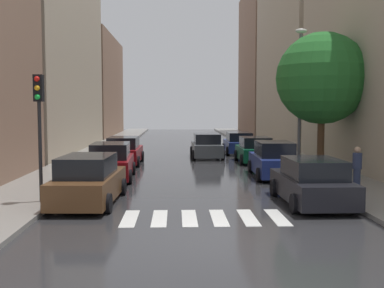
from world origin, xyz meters
TOP-DOWN VIEW (x-y plane):
  - ground_plane at (0.00, 24.00)m, footprint 28.00×72.00m
  - sidewalk_left at (-6.50, 24.00)m, footprint 3.00×72.00m
  - sidewalk_right at (6.50, 24.00)m, footprint 3.00×72.00m
  - crosswalk_stripes at (0.00, 2.75)m, footprint 4.95×2.20m
  - building_left_mid at (-11.00, 24.92)m, footprint 6.00×19.70m
  - building_left_far at (-11.00, 44.46)m, footprint 6.00×17.63m
  - building_right_mid at (11.00, 31.31)m, footprint 6.00×17.55m
  - building_right_far at (11.00, 47.97)m, footprint 6.00×14.04m
  - parked_car_left_nearest at (-3.89, 5.03)m, footprint 2.24×4.81m
  - parked_car_left_second at (-3.87, 10.56)m, footprint 2.21×4.47m
  - parked_car_left_third at (-3.90, 16.35)m, footprint 2.13×4.30m
  - parked_car_right_nearest at (3.86, 4.69)m, footprint 2.20×4.56m
  - parked_car_right_second at (3.84, 10.99)m, footprint 2.09×4.40m
  - parked_car_right_third at (3.95, 16.98)m, footprint 2.11×4.04m
  - parked_car_right_fourth at (3.73, 22.50)m, footprint 2.11×4.16m
  - car_midroad at (1.21, 19.83)m, footprint 2.11×4.38m
  - pedestrian_foreground at (6.29, 6.85)m, footprint 0.36×0.36m
  - street_tree_right at (6.55, 12.37)m, footprint 4.64×4.64m
  - traffic_light_left_corner at (-5.45, 4.72)m, footprint 0.30×0.42m
  - lamp_post_right at (5.55, 12.80)m, footprint 0.60×0.28m

SIDE VIEW (x-z plane):
  - ground_plane at x=0.00m, z-range -0.04..0.00m
  - crosswalk_stripes at x=0.00m, z-range 0.00..0.01m
  - sidewalk_left at x=-6.50m, z-range 0.00..0.15m
  - sidewalk_right at x=6.50m, z-range 0.00..0.15m
  - parked_car_right_fourth at x=3.73m, z-range -0.05..1.51m
  - parked_car_right_third at x=3.95m, z-range -0.05..1.52m
  - parked_car_right_nearest at x=3.86m, z-range -0.05..1.56m
  - car_midroad at x=1.21m, z-range -0.05..1.58m
  - parked_car_left_third at x=-3.90m, z-range -0.05..1.58m
  - parked_car_left_nearest at x=-3.89m, z-range -0.06..1.65m
  - parked_car_left_second at x=-3.87m, z-range -0.06..1.66m
  - parked_car_right_second at x=3.84m, z-range -0.06..1.67m
  - pedestrian_foreground at x=6.29m, z-range 0.19..1.85m
  - traffic_light_left_corner at x=-5.45m, z-range 1.14..5.44m
  - lamp_post_right at x=5.55m, z-range 0.68..7.90m
  - street_tree_right at x=6.55m, z-range 1.32..8.31m
  - building_left_far at x=-11.00m, z-range 0.00..11.53m
  - building_right_mid at x=11.00m, z-range 0.00..15.25m
  - building_right_far at x=11.00m, z-range 0.00..17.91m
  - building_left_mid at x=-11.00m, z-range 0.00..21.17m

